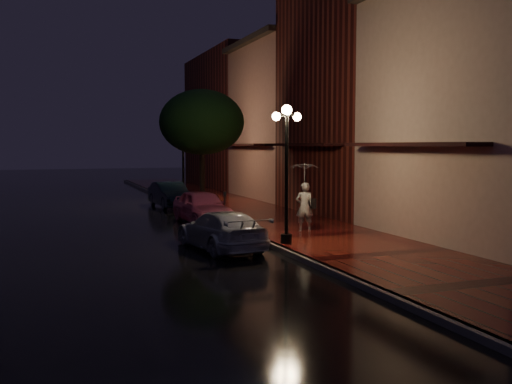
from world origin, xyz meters
name	(u,v)px	position (x,y,z in m)	size (l,w,h in m)	color
ground	(227,227)	(0.00, 0.00, 0.00)	(120.00, 120.00, 0.00)	black
sidewalk	(280,223)	(2.25, 0.00, 0.07)	(4.50, 60.00, 0.15)	#4C0E0D
curb	(227,225)	(0.00, 0.00, 0.07)	(0.25, 60.00, 0.15)	#595451
storefront_near	(483,114)	(7.00, -6.00, 4.25)	(5.00, 8.00, 8.50)	gray
storefront_mid	(359,96)	(7.00, 2.00, 5.50)	(5.00, 8.00, 11.00)	#511914
storefront_far	(289,124)	(7.00, 10.00, 4.50)	(5.00, 8.00, 9.00)	#8C5951
storefront_extra	(236,122)	(7.00, 20.00, 5.00)	(5.00, 12.00, 10.00)	#511914
streetlamp_near	(287,165)	(0.35, -5.00, 2.60)	(0.96, 0.36, 4.31)	black
streetlamp_far	(183,157)	(0.35, 9.00, 2.60)	(0.96, 0.36, 4.31)	black
street_tree	(202,124)	(0.61, 5.99, 4.24)	(4.16, 4.16, 5.80)	black
pink_car	(202,207)	(-0.60, 1.55, 0.69)	(1.63, 4.05, 1.38)	#D9597E
navy_car	(170,195)	(-0.60, 7.99, 0.66)	(1.40, 4.01, 1.32)	black
silver_car	(221,230)	(-1.62, -4.49, 0.60)	(1.69, 4.15, 1.20)	#B8B7C0
woman_with_umbrella	(305,186)	(1.98, -2.88, 1.78)	(1.02, 1.04, 2.46)	white
parking_meter	(225,203)	(0.15, 0.83, 0.87)	(0.12, 0.10, 1.19)	black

